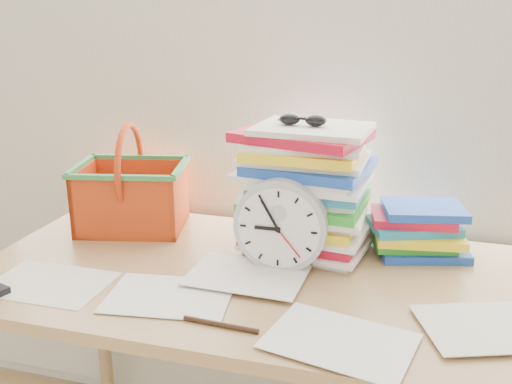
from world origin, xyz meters
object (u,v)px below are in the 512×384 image
(desk, at_px, (265,302))
(basket, at_px, (131,178))
(paper_stack, at_px, (306,189))
(clock, at_px, (281,225))
(book_stack, at_px, (417,229))

(desk, xyz_separation_m, basket, (-0.45, 0.20, 0.22))
(paper_stack, height_order, basket, paper_stack)
(desk, distance_m, clock, 0.19)
(desk, distance_m, basket, 0.54)
(desk, relative_size, book_stack, 5.56)
(paper_stack, height_order, book_stack, paper_stack)
(clock, xyz_separation_m, book_stack, (0.31, 0.19, -0.05))
(clock, height_order, book_stack, clock)
(paper_stack, distance_m, basket, 0.51)
(basket, bearing_deg, desk, -36.58)
(clock, distance_m, book_stack, 0.37)
(desk, relative_size, paper_stack, 4.24)
(book_stack, distance_m, basket, 0.79)
(paper_stack, bearing_deg, basket, 177.91)
(desk, bearing_deg, basket, 156.26)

